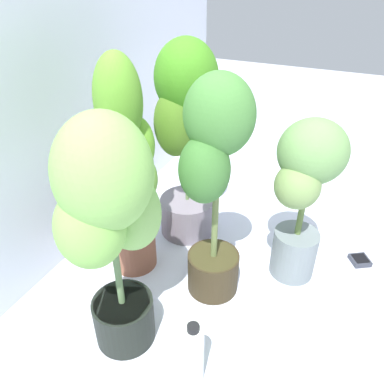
% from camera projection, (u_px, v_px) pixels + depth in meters
% --- Properties ---
extents(ground_plane, '(8.00, 8.00, 0.00)m').
position_uv_depth(ground_plane, '(243.00, 300.00, 1.58)').
color(ground_plane, silver).
rests_on(ground_plane, ground).
extents(mylar_back_wall, '(3.20, 0.01, 2.00)m').
position_uv_depth(mylar_back_wall, '(33.00, 28.00, 1.34)').
color(mylar_back_wall, silver).
rests_on(mylar_back_wall, ground).
extents(potted_plant_front_right, '(0.34, 0.34, 0.73)m').
position_uv_depth(potted_plant_front_right, '(304.00, 189.00, 1.48)').
color(potted_plant_front_right, slate).
rests_on(potted_plant_front_right, ground).
extents(potted_plant_back_right, '(0.37, 0.36, 0.95)m').
position_uv_depth(potted_plant_back_right, '(185.00, 134.00, 1.68)').
color(potted_plant_back_right, slate).
rests_on(potted_plant_back_right, ground).
extents(potted_plant_center, '(0.31, 0.28, 0.92)m').
position_uv_depth(potted_plant_center, '(214.00, 180.00, 1.34)').
color(potted_plant_center, '#342A18').
rests_on(potted_plant_center, ground).
extents(potted_plant_back_center, '(0.30, 0.24, 0.95)m').
position_uv_depth(potted_plant_back_center, '(127.00, 166.00, 1.49)').
color(potted_plant_back_center, brown).
rests_on(potted_plant_back_center, ground).
extents(potted_plant_back_left, '(0.39, 0.36, 0.88)m').
position_uv_depth(potted_plant_back_left, '(110.00, 216.00, 1.14)').
color(potted_plant_back_left, black).
rests_on(potted_plant_back_left, ground).
extents(hygrometer_box, '(0.11, 0.11, 0.03)m').
position_uv_depth(hygrometer_box, '(360.00, 260.00, 1.76)').
color(hygrometer_box, '#31343F').
rests_on(hygrometer_box, ground).
extents(nutrient_bottle, '(0.07, 0.07, 0.27)m').
position_uv_depth(nutrient_bottle, '(193.00, 354.00, 1.22)').
color(nutrient_bottle, white).
rests_on(nutrient_bottle, ground).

